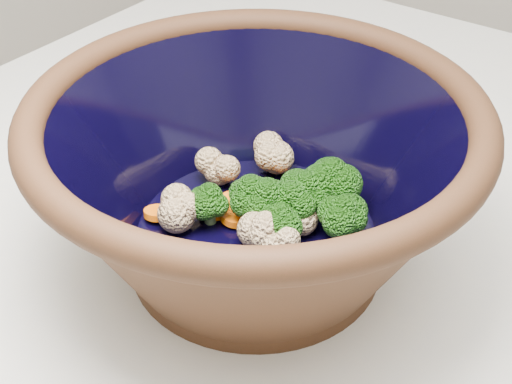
# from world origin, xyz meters

# --- Properties ---
(mixing_bowl) EXTENTS (0.41, 0.41, 0.16)m
(mixing_bowl) POSITION_xyz_m (-0.11, -0.00, 0.99)
(mixing_bowl) COLOR black
(mixing_bowl) RESTS_ON counter
(vegetable_pile) EXTENTS (0.18, 0.15, 0.06)m
(vegetable_pile) POSITION_xyz_m (-0.10, 0.02, 0.96)
(vegetable_pile) COLOR #608442
(vegetable_pile) RESTS_ON mixing_bowl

